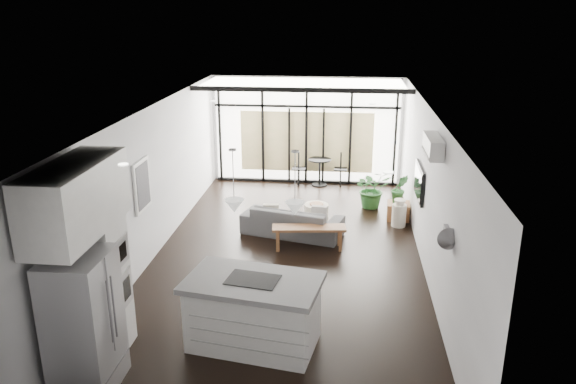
% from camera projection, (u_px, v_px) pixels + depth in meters
% --- Properties ---
extents(floor, '(5.00, 10.00, 0.00)m').
position_uv_depth(floor, '(286.00, 261.00, 10.45)').
color(floor, black).
rests_on(floor, ground).
extents(ceiling, '(5.00, 10.00, 0.00)m').
position_uv_depth(ceiling, '(286.00, 111.00, 9.57)').
color(ceiling, silver).
rests_on(ceiling, ground).
extents(wall_left, '(0.02, 10.00, 2.80)m').
position_uv_depth(wall_left, '(151.00, 185.00, 10.26)').
color(wall_left, white).
rests_on(wall_left, ground).
extents(wall_right, '(0.02, 10.00, 2.80)m').
position_uv_depth(wall_right, '(429.00, 194.00, 9.76)').
color(wall_right, white).
rests_on(wall_right, ground).
extents(wall_back, '(5.00, 0.02, 2.80)m').
position_uv_depth(wall_back, '(307.00, 130.00, 14.73)').
color(wall_back, white).
rests_on(wall_back, ground).
extents(wall_front, '(5.00, 0.02, 2.80)m').
position_uv_depth(wall_front, '(229.00, 353.00, 5.29)').
color(wall_front, white).
rests_on(wall_front, ground).
extents(glazing, '(5.00, 0.20, 2.80)m').
position_uv_depth(glazing, '(306.00, 131.00, 14.61)').
color(glazing, black).
rests_on(glazing, ground).
extents(skylight, '(4.70, 1.90, 0.06)m').
position_uv_depth(skylight, '(304.00, 83.00, 13.35)').
color(skylight, silver).
rests_on(skylight, ceiling).
extents(neighbour_building, '(3.50, 0.02, 1.60)m').
position_uv_depth(neighbour_building, '(306.00, 142.00, 14.78)').
color(neighbour_building, beige).
rests_on(neighbour_building, ground).
extents(island, '(1.98, 1.37, 1.00)m').
position_uv_depth(island, '(254.00, 312.00, 7.73)').
color(island, white).
rests_on(island, floor).
extents(cooktop, '(0.76, 0.57, 0.01)m').
position_uv_depth(cooktop, '(253.00, 280.00, 7.57)').
color(cooktop, black).
rests_on(cooktop, island).
extents(fridge, '(0.69, 0.86, 1.77)m').
position_uv_depth(fridge, '(84.00, 323.00, 6.74)').
color(fridge, '#A9A8AE').
rests_on(fridge, floor).
extents(appliance_column, '(0.64, 0.67, 2.46)m').
position_uv_depth(appliance_column, '(97.00, 268.00, 7.40)').
color(appliance_column, white).
rests_on(appliance_column, floor).
extents(upper_cabinets, '(0.62, 1.75, 0.86)m').
position_uv_depth(upper_cabinets, '(76.00, 199.00, 6.62)').
color(upper_cabinets, white).
rests_on(upper_cabinets, wall_left).
extents(pendant_left, '(0.26, 0.26, 0.18)m').
position_uv_depth(pendant_left, '(234.00, 206.00, 7.35)').
color(pendant_left, silver).
rests_on(pendant_left, ceiling).
extents(pendant_right, '(0.26, 0.26, 0.18)m').
position_uv_depth(pendant_right, '(295.00, 208.00, 7.27)').
color(pendant_right, silver).
rests_on(pendant_right, ceiling).
extents(sofa, '(2.14, 1.09, 0.80)m').
position_uv_depth(sofa, '(292.00, 216.00, 11.54)').
color(sofa, '#464749').
rests_on(sofa, floor).
extents(console_bench, '(1.45, 0.52, 0.46)m').
position_uv_depth(console_bench, '(309.00, 238.00, 10.91)').
color(console_bench, brown).
rests_on(console_bench, floor).
extents(pouf, '(0.60, 0.60, 0.42)m').
position_uv_depth(pouf, '(316.00, 213.00, 12.23)').
color(pouf, beige).
rests_on(pouf, floor).
extents(crate, '(0.52, 0.52, 0.37)m').
position_uv_depth(crate, '(398.00, 211.00, 12.45)').
color(crate, brown).
rests_on(crate, floor).
extents(plant_tall, '(1.08, 1.14, 0.72)m').
position_uv_depth(plant_tall, '(372.00, 193.00, 13.11)').
color(plant_tall, '#275F29').
rests_on(plant_tall, floor).
extents(plant_crate, '(0.46, 0.71, 0.29)m').
position_uv_depth(plant_crate, '(399.00, 197.00, 12.34)').
color(plant_crate, '#275F29').
rests_on(plant_crate, crate).
extents(milk_can, '(0.34, 0.34, 0.61)m').
position_uv_depth(milk_can, '(399.00, 213.00, 12.00)').
color(milk_can, beige).
rests_on(milk_can, floor).
extents(bistro_set, '(1.53, 0.69, 0.72)m').
position_uv_depth(bistro_set, '(320.00, 172.00, 14.72)').
color(bistro_set, black).
rests_on(bistro_set, floor).
extents(tv, '(0.05, 1.10, 0.65)m').
position_uv_depth(tv, '(419.00, 182.00, 10.74)').
color(tv, black).
rests_on(tv, wall_right).
extents(ac_unit, '(0.22, 0.90, 0.30)m').
position_uv_depth(ac_unit, '(433.00, 146.00, 8.69)').
color(ac_unit, white).
rests_on(ac_unit, wall_right).
extents(framed_art, '(0.04, 0.70, 0.90)m').
position_uv_depth(framed_art, '(142.00, 185.00, 9.74)').
color(framed_art, black).
rests_on(framed_art, wall_left).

